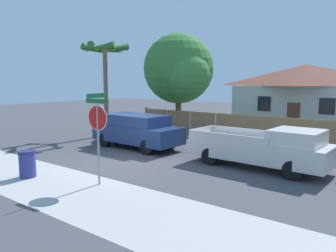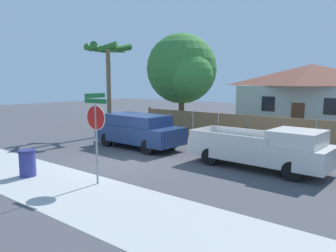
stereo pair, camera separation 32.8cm
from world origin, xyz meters
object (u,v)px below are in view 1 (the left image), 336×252
palm_tree (105,56)px  trash_bin (27,164)px  orange_pickup (263,148)px  stop_sign (98,123)px  house (305,95)px  oak_tree (180,70)px  red_suv (137,130)px

palm_tree → trash_bin: 10.53m
orange_pickup → stop_sign: (-3.64, -5.37, 1.26)m
orange_pickup → trash_bin: bearing=-132.4°
house → palm_tree: size_ratio=1.77×
oak_tree → trash_bin: 13.17m
stop_sign → trash_bin: size_ratio=3.14×
palm_tree → orange_pickup: bearing=-9.3°
house → stop_sign: 19.52m
palm_tree → red_suv: size_ratio=1.16×
stop_sign → trash_bin: stop_sign is taller
oak_tree → red_suv: 7.07m
oak_tree → trash_bin: (1.98, -12.47, -3.75)m
house → red_suv: 14.92m
oak_tree → stop_sign: (4.71, -11.46, -2.16)m
orange_pickup → red_suv: bearing=-177.5°
oak_tree → red_suv: (1.49, -6.07, -3.29)m
palm_tree → trash_bin: size_ratio=5.98×
oak_tree → trash_bin: bearing=-81.0°
red_suv → orange_pickup: bearing=2.5°
house → orange_pickup: bearing=-81.3°
palm_tree → orange_pickup: palm_tree is taller
oak_tree → palm_tree: size_ratio=1.16×
oak_tree → palm_tree: (-2.81, -4.26, 0.80)m
house → trash_bin: bearing=-101.7°
red_suv → trash_bin: red_suv is taller
house → red_suv: house is taller
trash_bin → palm_tree: bearing=120.3°
orange_pickup → trash_bin: 9.03m
palm_tree → stop_sign: palm_tree is taller
house → orange_pickup: size_ratio=1.84×
palm_tree → red_suv: palm_tree is taller
oak_tree → palm_tree: bearing=-123.4°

